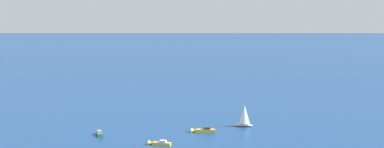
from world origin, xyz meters
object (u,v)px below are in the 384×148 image
at_px(motorboat_near_centre, 202,130).
at_px(motorboat_trailing, 100,134).
at_px(motorboat_far_stbd, 159,143).
at_px(sailboat_mid_cluster, 244,115).

bearing_deg(motorboat_near_centre, motorboat_trailing, -78.41).
distance_m(motorboat_far_stbd, sailboat_mid_cluster, 44.71).
xyz_separation_m(motorboat_near_centre, sailboat_mid_cluster, (-11.21, 16.76, 3.85)).
height_order(motorboat_far_stbd, motorboat_trailing, motorboat_far_stbd).
bearing_deg(motorboat_far_stbd, motorboat_trailing, -117.83).
bearing_deg(motorboat_far_stbd, sailboat_mid_cluster, 135.22).
bearing_deg(sailboat_mid_cluster, motorboat_near_centre, -56.24).
bearing_deg(motorboat_near_centre, motorboat_far_stbd, -35.60).
xyz_separation_m(motorboat_near_centre, motorboat_far_stbd, (20.40, -14.61, -0.10)).
bearing_deg(motorboat_trailing, motorboat_near_centre, 101.59).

